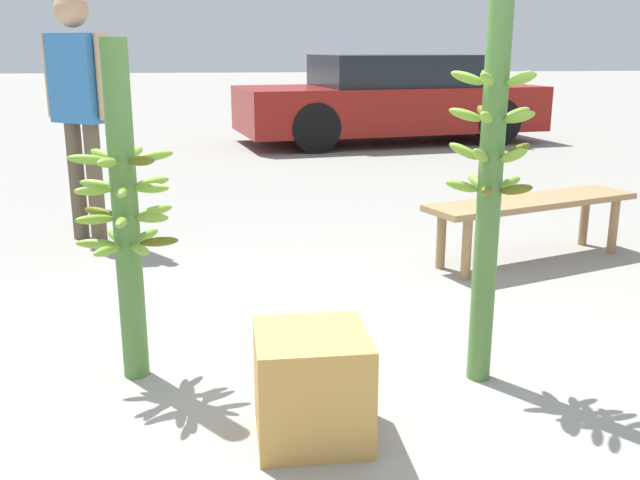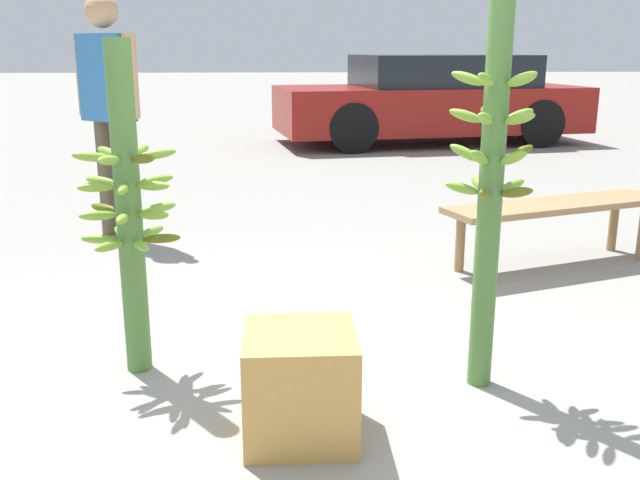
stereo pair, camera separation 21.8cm
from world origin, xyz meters
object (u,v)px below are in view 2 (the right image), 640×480
at_px(banana_stalk_center, 491,180).
at_px(parked_car, 432,100).
at_px(banana_stalk_left, 129,209).
at_px(market_bench, 556,212).
at_px(produce_crate, 300,385).
at_px(vendor_person, 108,94).

bearing_deg(banana_stalk_center, parked_car, 79.73).
distance_m(banana_stalk_left, parked_car, 8.17).
height_order(market_bench, parked_car, parked_car).
height_order(market_bench, produce_crate, market_bench).
xyz_separation_m(banana_stalk_left, banana_stalk_center, (1.46, -0.22, 0.15)).
relative_size(banana_stalk_center, vendor_person, 0.95).
bearing_deg(market_bench, banana_stalk_left, -168.82).
bearing_deg(parked_car, banana_stalk_center, 160.69).
xyz_separation_m(market_bench, produce_crate, (-1.70, -2.02, -0.16)).
height_order(vendor_person, produce_crate, vendor_person).
bearing_deg(parked_car, vendor_person, 137.51).
bearing_deg(parked_car, market_bench, 166.45).
bearing_deg(banana_stalk_left, vendor_person, 104.29).
bearing_deg(parked_car, banana_stalk_left, 150.25).
height_order(banana_stalk_center, parked_car, banana_stalk_center).
relative_size(vendor_person, parked_car, 0.37).
distance_m(market_bench, parked_car, 6.25).
relative_size(vendor_person, produce_crate, 4.35).
relative_size(parked_car, produce_crate, 11.64).
distance_m(vendor_person, parked_car, 6.35).
bearing_deg(parked_car, produce_crate, 156.06).
relative_size(market_bench, parked_car, 0.34).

